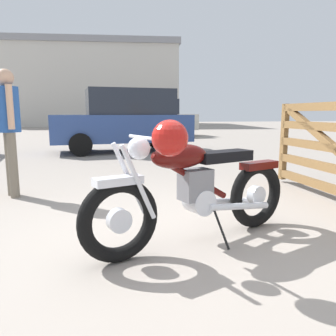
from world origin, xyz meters
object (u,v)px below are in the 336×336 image
Objects in this scene: bystander at (8,120)px; vintage_motorcycle at (194,188)px; blue_hatchback_right at (154,117)px; red_hatchback_near at (124,120)px.

vintage_motorcycle is at bearing 108.51° from bystander.
blue_hatchback_right is (1.34, 13.33, 0.43)m from vintage_motorcycle.
blue_hatchback_right is at bearing -112.17° from red_hatchback_near.
bystander is 0.41× the size of red_hatchback_near.
bystander is at bearing -117.42° from blue_hatchback_right.
blue_hatchback_right is at bearing -132.69° from bystander.
red_hatchback_near reaches higher than bystander.
vintage_motorcycle is at bearing 85.01° from red_hatchback_near.
red_hatchback_near is (1.68, 5.09, -0.10)m from bystander.
red_hatchback_near is at bearing -134.62° from bystander.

